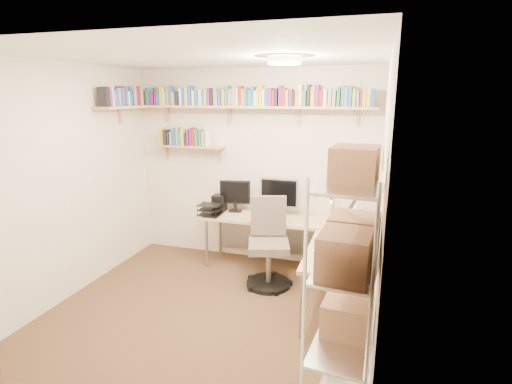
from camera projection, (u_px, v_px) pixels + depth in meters
ground at (210, 310)px, 4.12m from camera, size 3.20×3.20×0.00m
room_shell at (206, 162)px, 3.76m from camera, size 3.24×3.04×2.52m
wall_shelves at (217, 106)px, 4.96m from camera, size 3.12×1.09×0.80m
corner_desk at (278, 225)px, 4.76m from camera, size 2.06×1.74×1.16m
office_chair at (268, 249)px, 4.62m from camera, size 0.56×0.57×1.02m
wire_rack at (349, 261)px, 2.44m from camera, size 0.44×0.79×1.88m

